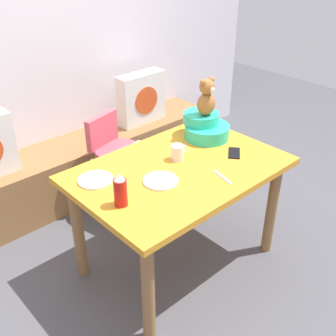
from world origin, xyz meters
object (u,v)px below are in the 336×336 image
Objects in this scene: dinner_plate_near at (95,180)px; pillow_floral_right at (141,98)px; teddy_bear at (206,98)px; dinner_plate_far at (161,181)px; cell_phone at (234,153)px; dining_table at (179,183)px; highchair at (116,152)px; infant_seat_teal at (205,127)px; ketchup_bottle at (120,190)px; coffee_mug at (178,152)px.

pillow_floral_right is at bearing 40.55° from dinner_plate_near.
dinner_plate_far is (-0.60, -0.23, -0.27)m from teddy_bear.
dining_table is at bearing 34.21° from cell_phone.
dinner_plate_near is 1.39× the size of cell_phone.
dinner_plate_near is at bearing 178.06° from teddy_bear.
highchair is 0.93m from cell_phone.
highchair is at bearing 121.82° from infant_seat_teal.
infant_seat_teal is 1.65× the size of dinner_plate_near.
teddy_bear is at bearing -58.20° from highchair.
ketchup_bottle reaches higher than pillow_floral_right.
dinner_plate_near is (-0.45, 0.21, 0.12)m from dining_table.
dinner_plate_far is (0.26, -0.26, 0.00)m from dinner_plate_near.
coffee_mug reaches higher than highchair.
dinner_plate_near is (0.03, 0.28, -0.08)m from ketchup_bottle.
teddy_bear is 0.91m from dinner_plate_near.
dinner_plate_near is at bearing -139.45° from pillow_floral_right.
teddy_bear reaches higher than dinner_plate_far.
dinner_plate_far is (-0.19, -0.05, 0.12)m from dining_table.
dining_table is 6.28× the size of dinner_plate_far.
infant_seat_teal is at bearing -1.91° from dinner_plate_near.
ketchup_bottle reaches higher than dining_table.
pillow_floral_right is 1.68m from ketchup_bottle.
coffee_mug reaches higher than cell_phone.
dining_table is at bearing -156.27° from infant_seat_teal.
pillow_floral_right is 0.56× the size of highchair.
infant_seat_teal is at bearing -58.18° from highchair.
highchair is 5.49× the size of cell_phone.
highchair is at bearing -144.63° from pillow_floral_right.
pillow_floral_right is 3.67× the size of coffee_mug.
pillow_floral_right is 1.06m from teddy_bear.
ketchup_bottle is (-0.49, -0.07, 0.20)m from dining_table.
pillow_floral_right reaches higher than highchair.
ketchup_bottle is 1.28× the size of cell_phone.
pillow_floral_right and infant_seat_teal have the same top height.
teddy_bear is 1.25× the size of dinner_plate_far.
infant_seat_teal is 1.78× the size of ketchup_bottle.
dinner_plate_near reaches higher than dining_table.
coffee_mug is at bearing 15.39° from ketchup_bottle.
ketchup_bottle is (-0.55, -0.81, 0.31)m from highchair.
teddy_bear is at bearing 23.66° from dining_table.
dining_table is 5.03× the size of teddy_bear.
coffee_mug is at bearing -90.62° from highchair.
pillow_floral_right is at bearing 60.59° from dining_table.
infant_seat_teal is at bearing 90.00° from teddy_bear.
dining_table is 1.59× the size of highchair.
ketchup_bottle is 1.54× the size of coffee_mug.
teddy_bear reaches higher than dinner_plate_near.
dining_table is 6.28× the size of dinner_plate_near.
coffee_mug reaches higher than dinner_plate_far.
highchair is at bearing 72.01° from dinner_plate_far.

